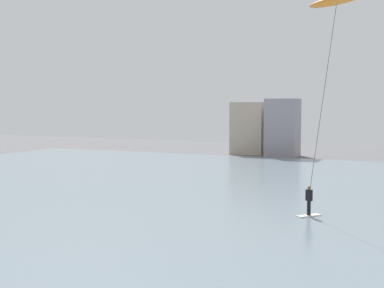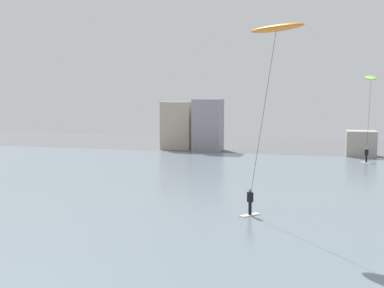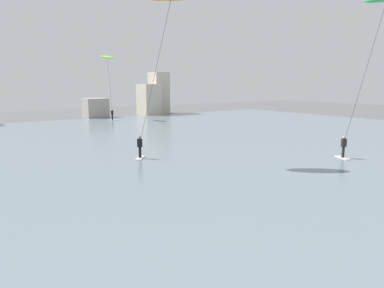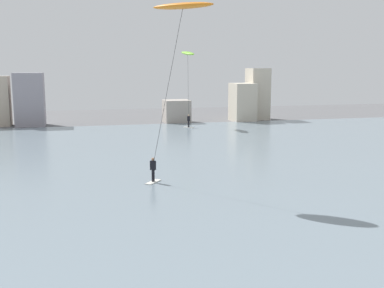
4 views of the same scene
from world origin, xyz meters
TOP-DOWN VIEW (x-y plane):
  - water_bay at (0.00, 30.00)m, footprint 84.00×52.00m
  - far_shore_buildings at (3.19, 58.56)m, footprint 39.49×5.37m
  - kitesurfer_lime at (9.21, 52.97)m, footprint 1.74×4.34m
  - kitesurfer_orange at (1.70, 23.14)m, footprint 4.11×4.30m

SIDE VIEW (x-z plane):
  - water_bay at x=0.00m, z-range 0.00..0.10m
  - far_shore_buildings at x=3.19m, z-range -0.62..6.79m
  - kitesurfer_lime at x=9.21m, z-range 3.83..13.39m
  - kitesurfer_orange at x=1.70m, z-range 4.80..15.97m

